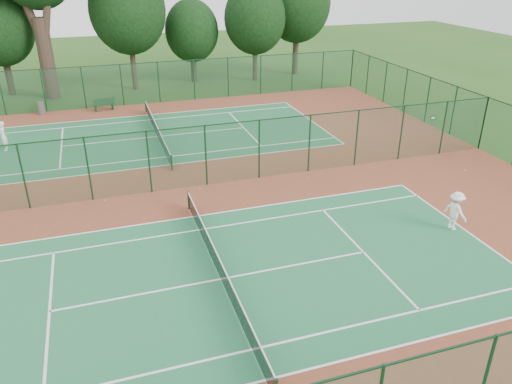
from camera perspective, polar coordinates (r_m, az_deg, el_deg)
ground at (r=27.89m, az=-8.68°, el=0.43°), size 120.00×120.00×0.00m
red_pad at (r=27.89m, az=-8.68°, el=0.44°), size 40.00×36.00×0.01m
court_near at (r=20.20m, az=-4.07°, el=-9.91°), size 23.77×10.97×0.01m
court_far at (r=36.18m, az=-11.23°, el=6.23°), size 23.77×10.97×0.01m
fence_north at (r=44.32m, az=-13.06°, el=11.98°), size 40.00×0.09×3.50m
fence_east at (r=35.91m, az=24.55°, el=7.18°), size 0.09×36.00×3.50m
fence_divider at (r=27.20m, az=-8.92°, el=3.79°), size 40.00×0.09×3.50m
tennis_net_near at (r=19.90m, az=-4.11°, el=-8.67°), size 0.10×12.90×0.97m
tennis_net_far at (r=36.01m, az=-11.30°, el=7.02°), size 0.10×12.90×0.97m
player_near at (r=24.88m, az=21.83°, el=-2.01°), size 0.96×1.35×1.89m
player_far at (r=36.62m, az=-26.94°, el=5.73°), size 0.50×0.73×1.92m
trash_bin at (r=44.02m, az=-23.33°, el=8.78°), size 0.58×0.58×1.00m
bench at (r=43.35m, az=-16.98°, el=9.58°), size 1.77×0.81×1.05m
stray_ball_a at (r=27.57m, az=-6.45°, el=0.37°), size 0.07×0.07×0.07m
stray_ball_b at (r=28.93m, az=5.96°, el=1.65°), size 0.07×0.07×0.07m
stray_ball_c at (r=27.25m, az=-16.87°, el=-0.96°), size 0.08×0.08×0.08m
evergreen_row at (r=50.83m, az=-13.08°, el=11.64°), size 39.00×5.00×12.00m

